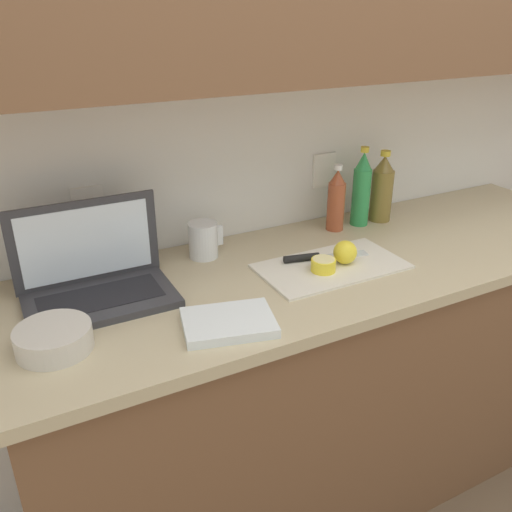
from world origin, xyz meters
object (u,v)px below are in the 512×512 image
bowl_white (54,339)px  bottle_green_soda (382,189)px  bottle_oil_tall (361,190)px  knife (312,257)px  lemon_half_cut (323,265)px  measuring_cup (203,240)px  cutting_board (331,266)px  lemon_whole_beside (345,252)px  bottle_water_clear (336,201)px  laptop (95,276)px

bowl_white → bottle_green_soda: bearing=14.4°
bottle_green_soda → bottle_oil_tall: size_ratio=0.91×
bottle_oil_tall → bowl_white: (-1.09, -0.30, -0.10)m
knife → bottle_green_soda: bottle_green_soda is taller
lemon_half_cut → bottle_oil_tall: size_ratio=0.26×
knife → bottle_green_soda: 0.47m
bottle_green_soda → measuring_cup: (-0.69, 0.00, -0.06)m
bottle_green_soda → bowl_white: bearing=-165.6°
cutting_board → lemon_whole_beside: bearing=-7.2°
bowl_white → knife: bearing=8.4°
bottle_oil_tall → measuring_cup: 0.60m
cutting_board → lemon_half_cut: lemon_half_cut is taller
lemon_whole_beside → knife: bearing=140.3°
measuring_cup → bottle_green_soda: bearing=-0.3°
bottle_water_clear → laptop: bearing=-173.4°
lemon_whole_beside → measuring_cup: size_ratio=0.64×
bottle_oil_tall → knife: bearing=-149.7°
lemon_whole_beside → bottle_green_soda: 0.43m
bottle_green_soda → measuring_cup: bearing=179.7°
lemon_whole_beside → bowl_white: (-0.84, -0.05, -0.02)m
cutting_board → bottle_water_clear: size_ratio=1.89×
laptop → bottle_green_soda: (1.04, 0.10, 0.06)m
lemon_half_cut → bottle_water_clear: bottle_water_clear is taller
knife → bottle_green_soda: (0.41, 0.19, 0.10)m
laptop → bottle_water_clear: (0.84, 0.10, 0.05)m
lemon_half_cut → measuring_cup: 0.38m
knife → bottle_green_soda: size_ratio=1.05×
bottle_water_clear → lemon_whole_beside: bearing=-119.4°
knife → measuring_cup: (-0.27, 0.19, 0.04)m
cutting_board → bowl_white: 0.80m
measuring_cup → bottle_oil_tall: bearing=-0.3°
lemon_whole_beside → bottle_green_soda: bottle_green_soda is taller
cutting_board → bowl_white: bearing=-176.0°
laptop → knife: bearing=-8.0°
cutting_board → bottle_green_soda: size_ratio=1.71×
laptop → knife: size_ratio=1.47×
lemon_whole_beside → bowl_white: 0.84m
laptop → bottle_water_clear: laptop is taller
lemon_half_cut → bottle_green_soda: (0.42, 0.27, 0.09)m
bottle_oil_tall → bottle_water_clear: (-0.10, -0.00, -0.02)m
bottle_water_clear → measuring_cup: bearing=179.6°
lemon_half_cut → bottle_oil_tall: 0.44m
lemon_half_cut → bottle_oil_tall: bearing=38.6°
knife → cutting_board: bearing=-47.4°
laptop → cutting_board: size_ratio=0.90×
knife → lemon_half_cut: bearing=-84.4°
lemon_whole_beside → bottle_water_clear: bottle_water_clear is taller
cutting_board → knife: (-0.03, 0.06, 0.01)m
cutting_board → measuring_cup: (-0.31, 0.25, 0.05)m
lemon_whole_beside → cutting_board: bearing=172.8°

